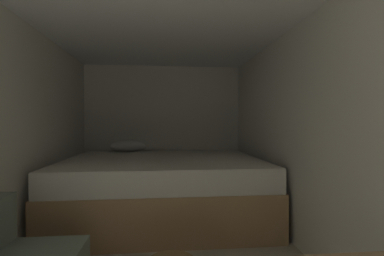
% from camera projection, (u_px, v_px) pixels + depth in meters
% --- Properties ---
extents(wall_back, '(2.65, 0.05, 2.15)m').
position_uv_depth(wall_back, '(163.00, 131.00, 4.73)').
color(wall_back, silver).
rests_on(wall_back, ground).
extents(wall_right, '(0.05, 4.92, 2.15)m').
position_uv_depth(wall_right, '(317.00, 138.00, 2.39)').
color(wall_right, silver).
rests_on(wall_right, ground).
extents(ceiling_slab, '(2.65, 4.92, 0.05)m').
position_uv_depth(ceiling_slab, '(163.00, 1.00, 2.24)').
color(ceiling_slab, white).
rests_on(ceiling_slab, wall_left).
extents(bed, '(2.43, 2.06, 0.93)m').
position_uv_depth(bed, '(163.00, 187.00, 3.65)').
color(bed, tan).
rests_on(bed, ground).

